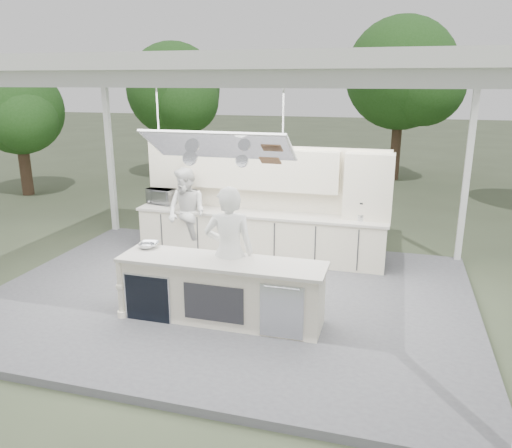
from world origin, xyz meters
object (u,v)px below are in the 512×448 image
(demo_island, at_px, (220,290))
(back_counter, at_px, (259,235))
(head_chef, at_px, (229,252))
(sous_chef, at_px, (187,214))

(demo_island, distance_m, back_counter, 2.82)
(head_chef, bearing_deg, sous_chef, -66.18)
(head_chef, xyz_separation_m, sous_chef, (-1.66, 2.24, -0.09))
(back_counter, xyz_separation_m, head_chef, (0.26, -2.60, 0.53))
(head_chef, height_order, sous_chef, head_chef)
(head_chef, relative_size, sous_chef, 1.10)
(demo_island, distance_m, head_chef, 0.58)
(head_chef, bearing_deg, back_counter, -97.08)
(back_counter, bearing_deg, head_chef, -84.33)
(demo_island, bearing_deg, sous_chef, 122.84)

